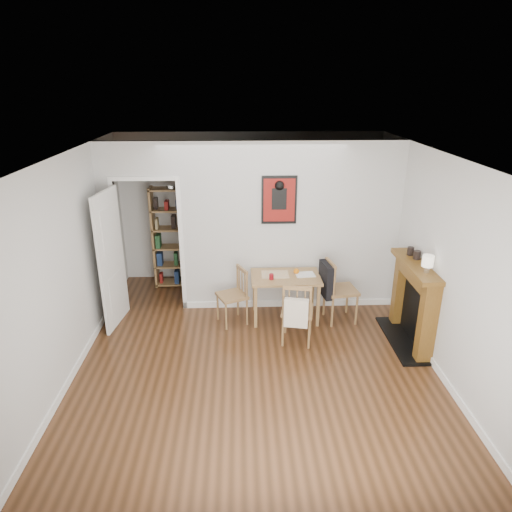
{
  "coord_description": "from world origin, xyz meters",
  "views": [
    {
      "loc": [
        -0.18,
        -5.18,
        3.39
      ],
      "look_at": [
        0.03,
        0.6,
        1.16
      ],
      "focal_mm": 32.0,
      "sensor_mm": 36.0,
      "label": 1
    }
  ],
  "objects_px": {
    "chair_front": "(297,311)",
    "ceramic_jar_a": "(417,255)",
    "dining_table": "(286,281)",
    "red_glass": "(271,277)",
    "chair_right": "(340,290)",
    "orange_fruit": "(296,271)",
    "mantel_lamp": "(428,262)",
    "chair_left": "(232,296)",
    "ceramic_jar_b": "(410,251)",
    "bookshelf": "(175,238)",
    "notebook": "(305,275)",
    "fireplace": "(414,301)"
  },
  "relations": [
    {
      "from": "notebook",
      "to": "chair_left",
      "type": "bearing_deg",
      "value": -172.98
    },
    {
      "from": "bookshelf",
      "to": "notebook",
      "type": "bearing_deg",
      "value": -31.4
    },
    {
      "from": "chair_front",
      "to": "fireplace",
      "type": "xyz_separation_m",
      "value": [
        1.57,
        -0.05,
        0.15
      ]
    },
    {
      "from": "dining_table",
      "to": "chair_left",
      "type": "bearing_deg",
      "value": -172.07
    },
    {
      "from": "chair_front",
      "to": "notebook",
      "type": "bearing_deg",
      "value": 74.68
    },
    {
      "from": "red_glass",
      "to": "bookshelf",
      "type": "bearing_deg",
      "value": 138.08
    },
    {
      "from": "chair_front",
      "to": "ceramic_jar_a",
      "type": "relative_size",
      "value": 7.89
    },
    {
      "from": "dining_table",
      "to": "red_glass",
      "type": "height_order",
      "value": "red_glass"
    },
    {
      "from": "red_glass",
      "to": "notebook",
      "type": "distance_m",
      "value": 0.53
    },
    {
      "from": "red_glass",
      "to": "notebook",
      "type": "bearing_deg",
      "value": 15.31
    },
    {
      "from": "red_glass",
      "to": "ceramic_jar_a",
      "type": "height_order",
      "value": "ceramic_jar_a"
    },
    {
      "from": "bookshelf",
      "to": "orange_fruit",
      "type": "height_order",
      "value": "bookshelf"
    },
    {
      "from": "bookshelf",
      "to": "ceramic_jar_b",
      "type": "height_order",
      "value": "bookshelf"
    },
    {
      "from": "bookshelf",
      "to": "ceramic_jar_a",
      "type": "distance_m",
      "value": 3.95
    },
    {
      "from": "red_glass",
      "to": "ceramic_jar_a",
      "type": "relative_size",
      "value": 0.72
    },
    {
      "from": "fireplace",
      "to": "chair_left",
      "type": "bearing_deg",
      "value": 166.17
    },
    {
      "from": "mantel_lamp",
      "to": "bookshelf",
      "type": "bearing_deg",
      "value": 146.16
    },
    {
      "from": "mantel_lamp",
      "to": "chair_left",
      "type": "bearing_deg",
      "value": 159.76
    },
    {
      "from": "chair_front",
      "to": "chair_right",
      "type": "bearing_deg",
      "value": 39.66
    },
    {
      "from": "dining_table",
      "to": "chair_front",
      "type": "height_order",
      "value": "chair_front"
    },
    {
      "from": "fireplace",
      "to": "red_glass",
      "type": "xyz_separation_m",
      "value": [
        -1.89,
        0.6,
        0.12
      ]
    },
    {
      "from": "dining_table",
      "to": "bookshelf",
      "type": "relative_size",
      "value": 0.58
    },
    {
      "from": "chair_front",
      "to": "bookshelf",
      "type": "xyz_separation_m",
      "value": [
        -1.89,
        1.96,
        0.4
      ]
    },
    {
      "from": "fireplace",
      "to": "ceramic_jar_b",
      "type": "relative_size",
      "value": 11.17
    },
    {
      "from": "red_glass",
      "to": "ceramic_jar_b",
      "type": "height_order",
      "value": "ceramic_jar_b"
    },
    {
      "from": "ceramic_jar_a",
      "to": "orange_fruit",
      "type": "bearing_deg",
      "value": 157.48
    },
    {
      "from": "chair_front",
      "to": "fireplace",
      "type": "distance_m",
      "value": 1.58
    },
    {
      "from": "mantel_lamp",
      "to": "ceramic_jar_b",
      "type": "xyz_separation_m",
      "value": [
        0.01,
        0.61,
        -0.08
      ]
    },
    {
      "from": "mantel_lamp",
      "to": "ceramic_jar_a",
      "type": "bearing_deg",
      "value": 84.72
    },
    {
      "from": "chair_left",
      "to": "notebook",
      "type": "distance_m",
      "value": 1.13
    },
    {
      "from": "chair_left",
      "to": "ceramic_jar_a",
      "type": "relative_size",
      "value": 7.4
    },
    {
      "from": "fireplace",
      "to": "notebook",
      "type": "xyz_separation_m",
      "value": [
        -1.38,
        0.74,
        0.09
      ]
    },
    {
      "from": "chair_front",
      "to": "bookshelf",
      "type": "distance_m",
      "value": 2.75
    },
    {
      "from": "chair_left",
      "to": "orange_fruit",
      "type": "height_order",
      "value": "chair_left"
    },
    {
      "from": "dining_table",
      "to": "fireplace",
      "type": "height_order",
      "value": "fireplace"
    },
    {
      "from": "notebook",
      "to": "mantel_lamp",
      "type": "bearing_deg",
      "value": -37.33
    },
    {
      "from": "orange_fruit",
      "to": "ceramic_jar_b",
      "type": "relative_size",
      "value": 0.75
    },
    {
      "from": "chair_front",
      "to": "mantel_lamp",
      "type": "bearing_deg",
      "value": -12.38
    },
    {
      "from": "bookshelf",
      "to": "mantel_lamp",
      "type": "relative_size",
      "value": 7.87
    },
    {
      "from": "chair_right",
      "to": "mantel_lamp",
      "type": "bearing_deg",
      "value": -47.22
    },
    {
      "from": "notebook",
      "to": "mantel_lamp",
      "type": "xyz_separation_m",
      "value": [
        1.36,
        -1.04,
        0.6
      ]
    },
    {
      "from": "orange_fruit",
      "to": "ceramic_jar_a",
      "type": "bearing_deg",
      "value": -22.52
    },
    {
      "from": "chair_right",
      "to": "chair_front",
      "type": "xyz_separation_m",
      "value": [
        -0.7,
        -0.58,
        -0.04
      ]
    },
    {
      "from": "chair_right",
      "to": "bookshelf",
      "type": "distance_m",
      "value": 2.95
    },
    {
      "from": "dining_table",
      "to": "notebook",
      "type": "relative_size",
      "value": 3.64
    },
    {
      "from": "red_glass",
      "to": "chair_front",
      "type": "bearing_deg",
      "value": -60.16
    },
    {
      "from": "chair_right",
      "to": "bookshelf",
      "type": "height_order",
      "value": "bookshelf"
    },
    {
      "from": "fireplace",
      "to": "mantel_lamp",
      "type": "bearing_deg",
      "value": -95.01
    },
    {
      "from": "bookshelf",
      "to": "red_glass",
      "type": "distance_m",
      "value": 2.11
    },
    {
      "from": "chair_right",
      "to": "orange_fruit",
      "type": "xyz_separation_m",
      "value": [
        -0.63,
        0.16,
        0.24
      ]
    }
  ]
}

